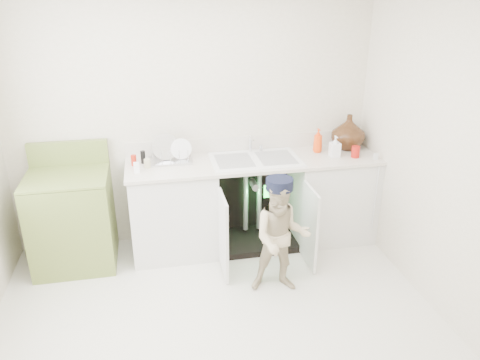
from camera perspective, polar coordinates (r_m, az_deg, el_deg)
The scene contains 5 objects.
ground at distance 3.80m, azimuth -2.44°, elevation -17.37°, with size 3.50×3.50×0.00m, color beige.
room_shell at distance 3.15m, azimuth -2.82°, elevation 0.28°, with size 6.00×5.50×1.26m.
counter_run at distance 4.65m, azimuth 2.24°, elevation -2.31°, with size 2.44×1.02×1.25m.
avocado_stove at distance 4.58m, azimuth -19.73°, elevation -4.42°, with size 0.72×0.65×1.11m.
repair_worker at distance 3.93m, azimuth 5.03°, elevation -6.82°, with size 0.55×0.71×1.03m.
Camera 1 is at (-0.42, -2.87, 2.46)m, focal length 35.00 mm.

